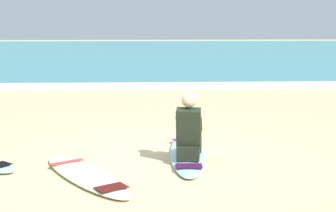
% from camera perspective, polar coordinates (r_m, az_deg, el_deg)
% --- Properties ---
extents(ground_plane, '(80.00, 80.00, 0.00)m').
position_cam_1_polar(ground_plane, '(7.44, -1.31, -6.20)').
color(ground_plane, '#CCB584').
extents(sea, '(80.00, 28.00, 0.10)m').
position_cam_1_polar(sea, '(28.71, -2.29, 5.89)').
color(sea, teal).
rests_on(sea, ground).
extents(breaking_foam, '(80.00, 0.90, 0.11)m').
position_cam_1_polar(breaking_foam, '(15.07, -1.98, 2.24)').
color(breaking_foam, white).
rests_on(breaking_foam, ground).
extents(surfboard_main, '(0.66, 2.56, 0.08)m').
position_cam_1_polar(surfboard_main, '(7.76, 2.17, -5.27)').
color(surfboard_main, '#9ED1E5').
rests_on(surfboard_main, ground).
extents(surfer_seated, '(0.44, 0.74, 0.95)m').
position_cam_1_polar(surfer_seated, '(7.30, 2.35, -3.00)').
color(surfer_seated, black).
rests_on(surfer_seated, surfboard_main).
extents(surfboard_spare_near, '(1.60, 2.12, 0.08)m').
position_cam_1_polar(surfboard_spare_near, '(6.76, -9.16, -7.69)').
color(surfboard_spare_near, '#EFE5C6').
rests_on(surfboard_spare_near, ground).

